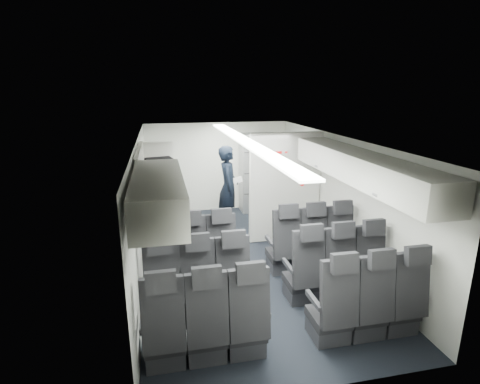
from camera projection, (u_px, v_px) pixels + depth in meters
name	position (u px, v px, depth m)	size (l,w,h in m)	color
cabin_shell	(245.00, 200.00, 6.29)	(3.41, 6.01, 2.16)	black
seat_row_front	(252.00, 252.00, 5.98)	(3.33, 0.56, 1.24)	black
seat_row_mid	(268.00, 279.00, 5.13)	(3.33, 0.56, 1.24)	black
seat_row_rear	(290.00, 317.00, 4.29)	(3.33, 0.56, 1.24)	black
overhead_bin_left_rear	(158.00, 194.00, 3.92)	(0.53, 1.80, 0.40)	silver
overhead_bin_left_front_open	(155.00, 171.00, 5.60)	(0.64, 1.70, 0.72)	#9E9E93
overhead_bin_right_rear	(396.00, 181.00, 4.49)	(0.53, 1.80, 0.40)	silver
overhead_bin_right_front	(332.00, 156.00, 6.14)	(0.53, 1.70, 0.40)	silver
bulkhead_partition	(285.00, 187.00, 7.26)	(1.40, 0.15, 2.13)	silver
galley_unit	(258.00, 173.00, 9.09)	(0.85, 0.52, 1.90)	#939399
boarding_door	(148.00, 191.00, 7.46)	(0.12, 1.27, 1.86)	silver
flight_attendant	(228.00, 187.00, 7.97)	(0.65, 0.43, 1.79)	black
carry_on_bag	(159.00, 166.00, 5.73)	(0.39, 0.27, 0.23)	black
papers	(238.00, 180.00, 7.92)	(0.19, 0.02, 0.13)	white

